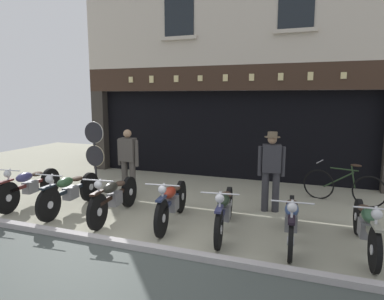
% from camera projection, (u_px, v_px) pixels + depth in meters
% --- Properties ---
extents(ground, '(21.10, 22.00, 0.18)m').
position_uv_depth(ground, '(105.00, 287.00, 4.45)').
color(ground, '#9B9882').
extents(shop_facade, '(9.40, 4.42, 6.47)m').
position_uv_depth(shop_facade, '(240.00, 117.00, 11.57)').
color(shop_facade, black).
rests_on(shop_facade, ground).
extents(motorcycle_far_left, '(0.62, 2.07, 0.93)m').
position_uv_depth(motorcycle_far_left, '(30.00, 185.00, 7.72)').
color(motorcycle_far_left, black).
rests_on(motorcycle_far_left, ground).
extents(motorcycle_left, '(0.62, 2.07, 0.93)m').
position_uv_depth(motorcycle_left, '(70.00, 191.00, 7.26)').
color(motorcycle_left, black).
rests_on(motorcycle_left, ground).
extents(motorcycle_center_left, '(0.62, 2.04, 0.93)m').
position_uv_depth(motorcycle_center_left, '(114.00, 196.00, 6.84)').
color(motorcycle_center_left, black).
rests_on(motorcycle_center_left, ground).
extents(motorcycle_center, '(0.62, 1.99, 0.93)m').
position_uv_depth(motorcycle_center, '(172.00, 202.00, 6.51)').
color(motorcycle_center, black).
rests_on(motorcycle_center, ground).
extents(motorcycle_center_right, '(0.62, 2.05, 0.92)m').
position_uv_depth(motorcycle_center_right, '(224.00, 210.00, 6.08)').
color(motorcycle_center_right, black).
rests_on(motorcycle_center_right, ground).
extents(motorcycle_right, '(0.62, 1.97, 0.91)m').
position_uv_depth(motorcycle_right, '(291.00, 219.00, 5.63)').
color(motorcycle_right, black).
rests_on(motorcycle_right, ground).
extents(motorcycle_far_right, '(0.62, 2.02, 0.92)m').
position_uv_depth(motorcycle_far_right, '(366.00, 226.00, 5.32)').
color(motorcycle_far_right, black).
rests_on(motorcycle_far_right, ground).
extents(salesman_left, '(0.56, 0.25, 1.66)m').
position_uv_depth(salesman_left, '(128.00, 160.00, 8.15)').
color(salesman_left, '#47423D').
rests_on(salesman_left, ground).
extents(shopkeeper_center, '(0.55, 0.33, 1.71)m').
position_uv_depth(shopkeeper_center, '(271.00, 168.00, 7.13)').
color(shopkeeper_center, '#2D2D33').
rests_on(shopkeeper_center, ground).
extents(tyre_sign_pole, '(0.62, 0.06, 1.73)m').
position_uv_depth(tyre_sign_pole, '(95.00, 145.00, 9.67)').
color(tyre_sign_pole, '#232328').
rests_on(tyre_sign_pole, ground).
extents(advert_board_near, '(0.83, 0.03, 0.90)m').
position_uv_depth(advert_board_near, '(295.00, 123.00, 9.44)').
color(advert_board_near, beige).
extents(advert_board_far, '(0.64, 0.03, 1.00)m').
position_uv_depth(advert_board_far, '(336.00, 127.00, 9.09)').
color(advert_board_far, silver).
extents(leaning_bicycle, '(1.76, 0.67, 0.95)m').
position_uv_depth(leaning_bicycle, '(343.00, 186.00, 7.81)').
color(leaning_bicycle, black).
rests_on(leaning_bicycle, ground).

